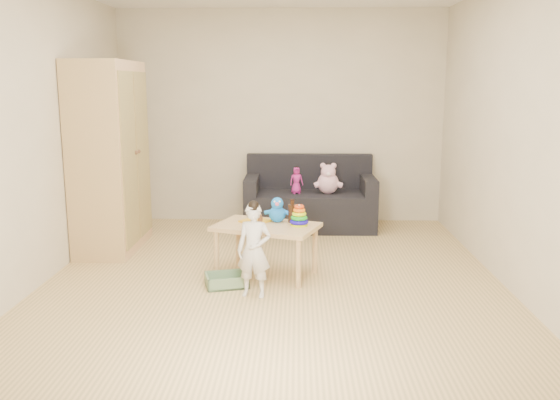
{
  "coord_description": "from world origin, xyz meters",
  "views": [
    {
      "loc": [
        0.21,
        -5.13,
        1.71
      ],
      "look_at": [
        0.05,
        0.25,
        0.65
      ],
      "focal_mm": 38.0,
      "sensor_mm": 36.0,
      "label": 1
    }
  ],
  "objects_px": {
    "sofa": "(310,210)",
    "wardrobe": "(110,157)",
    "toddler": "(254,251)",
    "play_table": "(266,250)"
  },
  "relations": [
    {
      "from": "play_table",
      "to": "toddler",
      "type": "relative_size",
      "value": 1.18
    },
    {
      "from": "toddler",
      "to": "sofa",
      "type": "bearing_deg",
      "value": 88.48
    },
    {
      "from": "wardrobe",
      "to": "play_table",
      "type": "distance_m",
      "value": 2.0
    },
    {
      "from": "sofa",
      "to": "toddler",
      "type": "height_order",
      "value": "toddler"
    },
    {
      "from": "toddler",
      "to": "play_table",
      "type": "bearing_deg",
      "value": 93.06
    },
    {
      "from": "wardrobe",
      "to": "play_table",
      "type": "relative_size",
      "value": 2.18
    },
    {
      "from": "sofa",
      "to": "wardrobe",
      "type": "bearing_deg",
      "value": -155.76
    },
    {
      "from": "play_table",
      "to": "toddler",
      "type": "bearing_deg",
      "value": -97.35
    },
    {
      "from": "wardrobe",
      "to": "sofa",
      "type": "distance_m",
      "value": 2.41
    },
    {
      "from": "play_table",
      "to": "wardrobe",
      "type": "bearing_deg",
      "value": 152.9
    }
  ]
}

